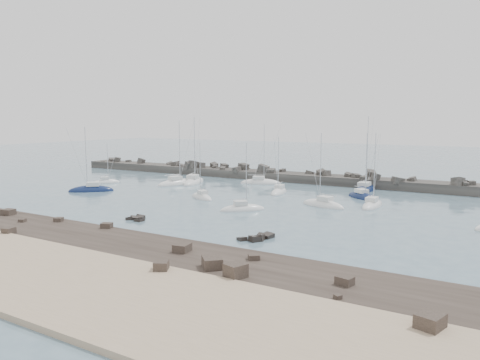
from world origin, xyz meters
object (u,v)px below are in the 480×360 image
(sailboat_0, at_px, (106,183))
(sailboat_5, at_px, (202,198))
(sailboat_3, at_px, (177,184))
(sailboat_8, at_px, (363,197))
(sailboat_1, at_px, (194,182))
(sailboat_7, at_px, (243,210))
(sailboat_2, at_px, (91,191))
(sailboat_4, at_px, (261,183))
(sailboat_10, at_px, (372,206))
(sailboat_13, at_px, (365,190))
(sailboat_9, at_px, (323,205))
(sailboat_6, at_px, (279,192))

(sailboat_0, bearing_deg, sailboat_5, -10.06)
(sailboat_3, xyz_separation_m, sailboat_8, (38.73, 3.22, -0.01))
(sailboat_1, xyz_separation_m, sailboat_8, (37.01, -0.33, -0.02))
(sailboat_3, height_order, sailboat_8, sailboat_3)
(sailboat_7, bearing_deg, sailboat_0, 165.14)
(sailboat_2, xyz_separation_m, sailboat_4, (22.72, 26.25, -0.02))
(sailboat_8, bearing_deg, sailboat_10, -62.55)
(sailboat_8, bearing_deg, sailboat_13, 103.94)
(sailboat_1, xyz_separation_m, sailboat_5, (12.87, -14.91, -0.02))
(sailboat_5, xyz_separation_m, sailboat_10, (27.67, 7.77, 0.00))
(sailboat_9, bearing_deg, sailboat_3, 168.12)
(sailboat_3, distance_m, sailboat_5, 18.49)
(sailboat_1, distance_m, sailboat_8, 37.01)
(sailboat_3, bearing_deg, sailboat_9, -11.88)
(sailboat_0, relative_size, sailboat_6, 0.82)
(sailboat_10, bearing_deg, sailboat_0, -177.38)
(sailboat_2, xyz_separation_m, sailboat_8, (46.98, 19.08, -0.01))
(sailboat_1, xyz_separation_m, sailboat_4, (12.75, 6.84, -0.02))
(sailboat_6, relative_size, sailboat_8, 0.93)
(sailboat_0, xyz_separation_m, sailboat_2, (6.32, -9.67, 0.02))
(sailboat_1, xyz_separation_m, sailboat_3, (-1.72, -3.55, -0.00))
(sailboat_4, xyz_separation_m, sailboat_5, (0.12, -21.75, 0.00))
(sailboat_2, height_order, sailboat_6, sailboat_2)
(sailboat_2, distance_m, sailboat_10, 51.98)
(sailboat_9, xyz_separation_m, sailboat_10, (6.74, 3.89, -0.01))
(sailboat_2, xyz_separation_m, sailboat_5, (22.84, 4.50, -0.02))
(sailboat_5, distance_m, sailboat_8, 28.20)
(sailboat_1, xyz_separation_m, sailboat_9, (33.80, -11.03, -0.01))
(sailboat_6, bearing_deg, sailboat_0, -169.74)
(sailboat_2, distance_m, sailboat_6, 35.94)
(sailboat_5, distance_m, sailboat_7, 12.98)
(sailboat_1, distance_m, sailboat_7, 32.03)
(sailboat_1, height_order, sailboat_8, sailboat_1)
(sailboat_4, height_order, sailboat_13, sailboat_13)
(sailboat_6, relative_size, sailboat_13, 0.75)
(sailboat_8, bearing_deg, sailboat_4, 163.53)
(sailboat_4, relative_size, sailboat_10, 1.09)
(sailboat_1, distance_m, sailboat_6, 22.09)
(sailboat_8, relative_size, sailboat_13, 0.80)
(sailboat_2, height_order, sailboat_8, sailboat_2)
(sailboat_3, distance_m, sailboat_10, 42.42)
(sailboat_4, distance_m, sailboat_5, 21.75)
(sailboat_4, distance_m, sailboat_10, 31.11)
(sailboat_0, height_order, sailboat_5, sailboat_5)
(sailboat_9, bearing_deg, sailboat_8, 73.30)
(sailboat_6, relative_size, sailboat_10, 0.92)
(sailboat_1, xyz_separation_m, sailboat_10, (40.54, -7.14, -0.02))
(sailboat_2, bearing_deg, sailboat_13, 31.80)
(sailboat_0, distance_m, sailboat_10, 56.89)
(sailboat_2, height_order, sailboat_3, sailboat_3)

